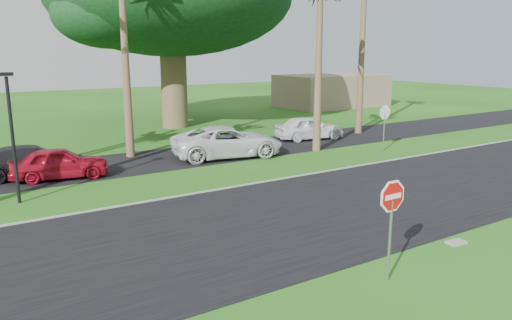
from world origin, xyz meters
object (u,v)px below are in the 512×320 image
object	(u,v)px
car_dark	(32,162)
car_pickup	(309,128)
stop_sign_far	(385,119)
car_minivan	(228,142)
car_red	(60,163)
stop_sign_near	(392,210)

from	to	relation	value
car_dark	car_pickup	world-z (taller)	car_pickup
stop_sign_far	car_dark	world-z (taller)	stop_sign_far
car_minivan	car_red	bearing A→B (deg)	100.50
stop_sign_near	car_pickup	bearing A→B (deg)	57.02
stop_sign_near	stop_sign_far	distance (m)	15.91
car_minivan	stop_sign_near	bearing A→B (deg)	176.41
stop_sign_far	car_dark	size ratio (longest dim) A/B	0.56
stop_sign_near	car_minivan	xyz separation A→B (m)	(3.65, 14.19, -0.99)
stop_sign_near	car_pickup	world-z (taller)	stop_sign_near
stop_sign_near	car_minivan	distance (m)	14.68
car_red	car_minivan	world-z (taller)	car_minivan
stop_sign_far	car_minivan	size ratio (longest dim) A/B	0.46
car_dark	stop_sign_far	bearing A→B (deg)	-95.87
stop_sign_far	car_red	distance (m)	16.37
stop_sign_far	car_red	xyz separation A→B (m)	(-16.01, 3.23, -1.10)
car_minivan	car_pickup	size ratio (longest dim) A/B	1.34
stop_sign_far	stop_sign_near	bearing A→B (deg)	43.73
stop_sign_near	car_red	size ratio (longest dim) A/B	0.66
stop_sign_far	car_pickup	world-z (taller)	stop_sign_far
stop_sign_far	car_red	size ratio (longest dim) A/B	0.66
car_dark	car_minivan	world-z (taller)	car_minivan
car_pickup	car_red	bearing A→B (deg)	108.05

